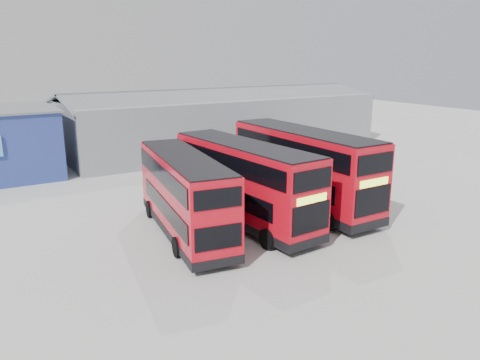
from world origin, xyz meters
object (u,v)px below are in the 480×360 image
maintenance_shed (219,121)px  double_decker_centre (244,184)px  single_decker_blue (290,159)px  double_decker_right (303,170)px  double_decker_left (185,196)px

maintenance_shed → double_decker_centre: (-9.60, -20.26, -0.40)m
double_decker_centre → single_decker_blue: 10.98m
maintenance_shed → double_decker_centre: 22.42m
double_decker_centre → double_decker_right: 4.42m
single_decker_blue → maintenance_shed: bearing=-104.1°
maintenance_shed → double_decker_centre: bearing=-115.4°
double_decker_centre → single_decker_blue: double_decker_centre is taller
maintenance_shed → double_decker_right: bearing=-104.8°
maintenance_shed → double_decker_right: size_ratio=2.73×
double_decker_centre → maintenance_shed: bearing=60.8°
double_decker_right → single_decker_blue: bearing=58.5°
double_decker_right → double_decker_centre: bearing=-173.8°
maintenance_shed → single_decker_blue: (-1.21, -13.23, -1.29)m
double_decker_left → double_decker_centre: (3.50, 0.00, 0.14)m
double_decker_centre → double_decker_right: bearing=2.5°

